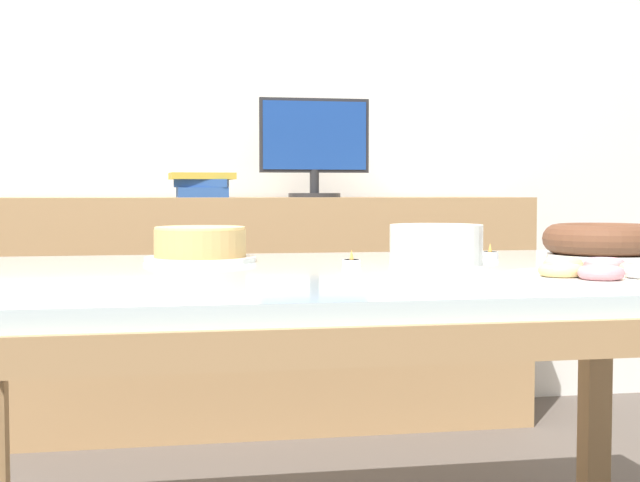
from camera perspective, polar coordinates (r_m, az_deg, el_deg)
name	(u,v)px	position (r m, az deg, el deg)	size (l,w,h in m)	color
wall_back	(255,94)	(3.71, -4.18, 9.36)	(8.00, 0.10, 2.60)	white
dining_table	(352,307)	(1.88, 2.04, -4.22)	(1.75, 1.10, 0.74)	silver
sideboard	(264,312)	(3.43, -3.58, -4.55)	(2.02, 0.44, 0.88)	tan
computer_monitor	(314,148)	(3.43, -0.36, 5.99)	(0.42, 0.20, 0.38)	#262628
book_stack	(202,185)	(3.38, -7.56, 3.60)	(0.25, 0.18, 0.09)	#23478C
cake_chocolate_round	(200,245)	(2.10, -7.67, -0.28)	(0.26, 0.26, 0.08)	silver
cake_golden_bundt	(603,241)	(2.29, 17.65, -0.01)	(0.29, 0.29, 0.09)	silver
pastry_platter	(600,276)	(1.68, 17.48, -2.15)	(0.35, 0.35, 0.04)	silver
plate_stack	(436,244)	(2.03, 7.44, -0.22)	(0.21, 0.21, 0.09)	silver
tealight_left_edge	(352,262)	(1.95, 2.03, -1.36)	(0.04, 0.04, 0.04)	silver
tealight_near_cakes	(458,251)	(2.34, 8.82, -0.63)	(0.04, 0.04, 0.04)	silver
tealight_near_front	(490,254)	(2.24, 10.83, -0.83)	(0.04, 0.04, 0.04)	silver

